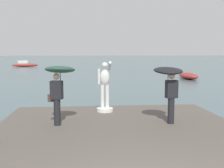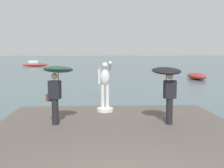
% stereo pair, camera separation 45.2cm
% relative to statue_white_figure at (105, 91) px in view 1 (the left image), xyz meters
% --- Properties ---
extents(ground_plane, '(400.00, 400.00, 0.00)m').
position_rel_statue_white_figure_xyz_m(ground_plane, '(0.28, 33.25, -1.25)').
color(ground_plane, '#4C666B').
extents(pier, '(7.97, 10.88, 0.40)m').
position_rel_statue_white_figure_xyz_m(pier, '(0.28, -4.31, -1.05)').
color(pier, '#564F47').
rests_on(pier, ground).
extents(statue_white_figure, '(0.66, 0.89, 2.05)m').
position_rel_statue_white_figure_xyz_m(statue_white_figure, '(0.00, 0.00, 0.00)').
color(statue_white_figure, silver).
rests_on(statue_white_figure, pier).
extents(onlooker_left, '(1.19, 1.20, 2.01)m').
position_rel_statue_white_figure_xyz_m(onlooker_left, '(-1.62, -1.95, 0.67)').
color(onlooker_left, black).
rests_on(onlooker_left, pier).
extents(onlooker_right, '(1.10, 1.11, 1.95)m').
position_rel_statue_white_figure_xyz_m(onlooker_right, '(2.04, -2.07, 0.63)').
color(onlooker_right, black).
rests_on(onlooker_right, pier).
extents(boat_near, '(5.09, 1.90, 1.24)m').
position_rel_statue_white_figure_xyz_m(boat_near, '(-13.13, 43.53, -0.80)').
color(boat_near, '#9E2D28').
rests_on(boat_near, ground).
extents(boat_far, '(1.66, 3.61, 0.66)m').
position_rel_statue_white_figure_xyz_m(boat_far, '(9.96, 16.75, -0.92)').
color(boat_far, '#9E2D28').
rests_on(boat_far, ground).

